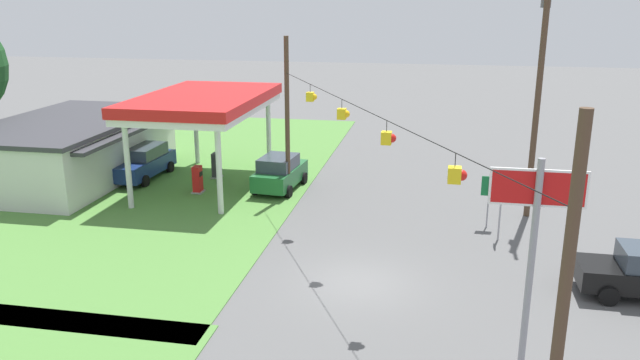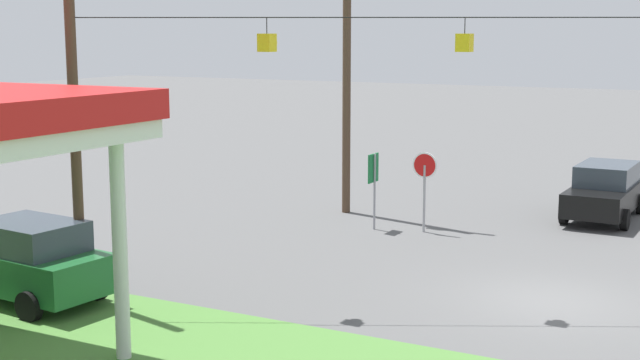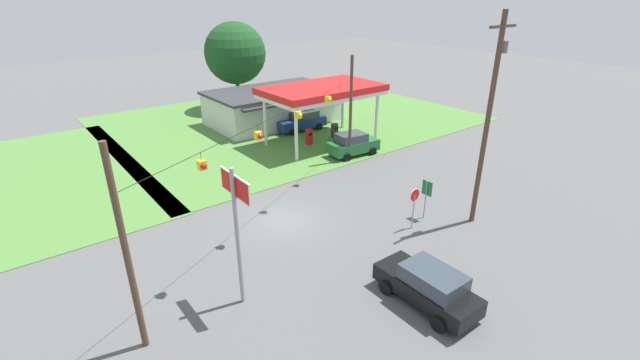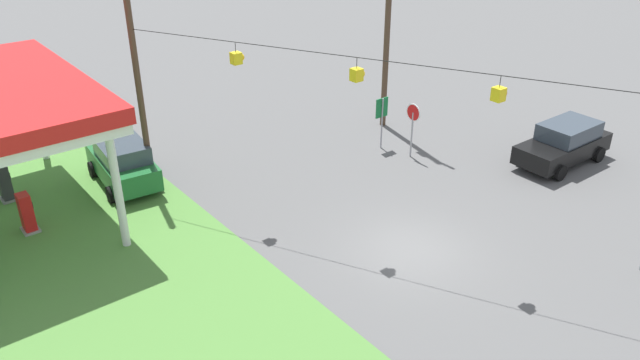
{
  "view_description": "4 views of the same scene",
  "coord_description": "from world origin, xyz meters",
  "px_view_note": "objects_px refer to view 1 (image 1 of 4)",
  "views": [
    {
      "loc": [
        -20.85,
        -2.5,
        10.08
      ],
      "look_at": [
        5.02,
        2.41,
        2.37
      ],
      "focal_mm": 35.0,
      "sensor_mm": 36.0,
      "label": 1
    },
    {
      "loc": [
        -4.63,
        19.98,
        6.15
      ],
      "look_at": [
        4.63,
        2.72,
        2.88
      ],
      "focal_mm": 50.0,
      "sensor_mm": 36.0,
      "label": 2
    },
    {
      "loc": [
        -12.1,
        -19.06,
        12.51
      ],
      "look_at": [
        3.28,
        0.65,
        1.49
      ],
      "focal_mm": 24.0,
      "sensor_mm": 36.0,
      "label": 3
    },
    {
      "loc": [
        -12.07,
        13.5,
        11.9
      ],
      "look_at": [
        3.23,
        1.43,
        1.83
      ],
      "focal_mm": 35.0,
      "sensor_mm": 36.0,
      "label": 4
    }
  ],
  "objects_px": {
    "gas_station_canopy": "(204,103)",
    "fuel_pump_near": "(198,180)",
    "fuel_pump_far": "(216,166)",
    "utility_pole_main": "(540,80)",
    "stop_sign_overhead": "(534,228)",
    "car_at_pumps_rear": "(143,162)",
    "car_at_pumps_front": "(280,173)",
    "stop_sign_roadside": "(501,200)",
    "route_sign": "(489,191)",
    "gas_station_store": "(70,148)"
  },
  "relations": [
    {
      "from": "fuel_pump_far",
      "to": "stop_sign_roadside",
      "type": "distance_m",
      "value": 16.76
    },
    {
      "from": "car_at_pumps_front",
      "to": "stop_sign_roadside",
      "type": "bearing_deg",
      "value": -110.49
    },
    {
      "from": "stop_sign_overhead",
      "to": "gas_station_store",
      "type": "bearing_deg",
      "value": 54.95
    },
    {
      "from": "gas_station_canopy",
      "to": "car_at_pumps_front",
      "type": "bearing_deg",
      "value": -90.58
    },
    {
      "from": "gas_station_canopy",
      "to": "car_at_pumps_rear",
      "type": "bearing_deg",
      "value": 80.31
    },
    {
      "from": "fuel_pump_far",
      "to": "route_sign",
      "type": "bearing_deg",
      "value": -109.71
    },
    {
      "from": "stop_sign_overhead",
      "to": "gas_station_canopy",
      "type": "bearing_deg",
      "value": 42.76
    },
    {
      "from": "gas_station_canopy",
      "to": "gas_station_store",
      "type": "relative_size",
      "value": 0.79
    },
    {
      "from": "fuel_pump_far",
      "to": "stop_sign_overhead",
      "type": "distance_m",
      "value": 23.4
    },
    {
      "from": "gas_station_store",
      "to": "stop_sign_roadside",
      "type": "height_order",
      "value": "gas_station_store"
    },
    {
      "from": "fuel_pump_near",
      "to": "car_at_pumps_rear",
      "type": "relative_size",
      "value": 0.3
    },
    {
      "from": "gas_station_canopy",
      "to": "gas_station_store",
      "type": "xyz_separation_m",
      "value": [
        0.19,
        8.36,
        -2.91
      ]
    },
    {
      "from": "fuel_pump_near",
      "to": "route_sign",
      "type": "distance_m",
      "value": 15.09
    },
    {
      "from": "stop_sign_overhead",
      "to": "utility_pole_main",
      "type": "relative_size",
      "value": 0.54
    },
    {
      "from": "gas_station_store",
      "to": "fuel_pump_far",
      "type": "bearing_deg",
      "value": -81.41
    },
    {
      "from": "car_at_pumps_rear",
      "to": "gas_station_canopy",
      "type": "bearing_deg",
      "value": 82.47
    },
    {
      "from": "car_at_pumps_rear",
      "to": "stop_sign_overhead",
      "type": "bearing_deg",
      "value": 50.72
    },
    {
      "from": "car_at_pumps_rear",
      "to": "stop_sign_overhead",
      "type": "relative_size",
      "value": 0.79
    },
    {
      "from": "fuel_pump_far",
      "to": "gas_station_canopy",
      "type": "bearing_deg",
      "value": 179.93
    },
    {
      "from": "car_at_pumps_front",
      "to": "stop_sign_overhead",
      "type": "relative_size",
      "value": 0.69
    },
    {
      "from": "gas_station_canopy",
      "to": "stop_sign_overhead",
      "type": "height_order",
      "value": "stop_sign_overhead"
    },
    {
      "from": "gas_station_store",
      "to": "fuel_pump_near",
      "type": "xyz_separation_m",
      "value": [
        -1.65,
        -8.36,
        -1.0
      ]
    },
    {
      "from": "car_at_pumps_rear",
      "to": "stop_sign_roadside",
      "type": "height_order",
      "value": "stop_sign_roadside"
    },
    {
      "from": "utility_pole_main",
      "to": "gas_station_store",
      "type": "bearing_deg",
      "value": 85.32
    },
    {
      "from": "car_at_pumps_front",
      "to": "stop_sign_overhead",
      "type": "height_order",
      "value": "stop_sign_overhead"
    },
    {
      "from": "fuel_pump_near",
      "to": "utility_pole_main",
      "type": "height_order",
      "value": "utility_pole_main"
    },
    {
      "from": "car_at_pumps_front",
      "to": "utility_pole_main",
      "type": "distance_m",
      "value": 13.98
    },
    {
      "from": "fuel_pump_far",
      "to": "utility_pole_main",
      "type": "height_order",
      "value": "utility_pole_main"
    },
    {
      "from": "car_at_pumps_front",
      "to": "route_sign",
      "type": "xyz_separation_m",
      "value": [
        -3.83,
        -10.7,
        0.73
      ]
    },
    {
      "from": "gas_station_canopy",
      "to": "route_sign",
      "type": "bearing_deg",
      "value": -104.59
    },
    {
      "from": "gas_station_canopy",
      "to": "fuel_pump_far",
      "type": "relative_size",
      "value": 6.87
    },
    {
      "from": "gas_station_canopy",
      "to": "fuel_pump_near",
      "type": "xyz_separation_m",
      "value": [
        -1.46,
        -0.0,
        -3.9
      ]
    },
    {
      "from": "car_at_pumps_rear",
      "to": "stop_sign_overhead",
      "type": "height_order",
      "value": "stop_sign_overhead"
    },
    {
      "from": "gas_station_store",
      "to": "car_at_pumps_front",
      "type": "relative_size",
      "value": 2.95
    },
    {
      "from": "gas_station_canopy",
      "to": "stop_sign_roadside",
      "type": "xyz_separation_m",
      "value": [
        -5.42,
        -15.25,
        -2.8
      ]
    },
    {
      "from": "fuel_pump_near",
      "to": "fuel_pump_far",
      "type": "relative_size",
      "value": 1.0
    },
    {
      "from": "gas_station_canopy",
      "to": "car_at_pumps_rear",
      "type": "xyz_separation_m",
      "value": [
        0.71,
        4.17,
        -3.65
      ]
    },
    {
      "from": "fuel_pump_near",
      "to": "fuel_pump_far",
      "type": "bearing_deg",
      "value": 0.0
    },
    {
      "from": "stop_sign_roadside",
      "to": "stop_sign_overhead",
      "type": "relative_size",
      "value": 0.39
    },
    {
      "from": "gas_station_store",
      "to": "route_sign",
      "type": "xyz_separation_m",
      "value": [
        -4.06,
        -23.22,
        0.0
      ]
    },
    {
      "from": "utility_pole_main",
      "to": "stop_sign_roadside",
      "type": "bearing_deg",
      "value": 155.53
    },
    {
      "from": "gas_station_canopy",
      "to": "car_at_pumps_rear",
      "type": "relative_size",
      "value": 2.04
    },
    {
      "from": "fuel_pump_far",
      "to": "stop_sign_overhead",
      "type": "xyz_separation_m",
      "value": [
        -17.6,
        -14.93,
        3.81
      ]
    },
    {
      "from": "fuel_pump_near",
      "to": "stop_sign_roadside",
      "type": "xyz_separation_m",
      "value": [
        -3.96,
        -15.25,
        1.1
      ]
    },
    {
      "from": "gas_station_canopy",
      "to": "car_at_pumps_rear",
      "type": "distance_m",
      "value": 5.58
    },
    {
      "from": "fuel_pump_far",
      "to": "utility_pole_main",
      "type": "relative_size",
      "value": 0.13
    },
    {
      "from": "gas_station_canopy",
      "to": "fuel_pump_near",
      "type": "distance_m",
      "value": 4.17
    },
    {
      "from": "gas_station_store",
      "to": "stop_sign_roadside",
      "type": "distance_m",
      "value": 24.27
    },
    {
      "from": "stop_sign_roadside",
      "to": "fuel_pump_far",
      "type": "bearing_deg",
      "value": -114.26
    },
    {
      "from": "gas_station_store",
      "to": "stop_sign_overhead",
      "type": "relative_size",
      "value": 2.05
    }
  ]
}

